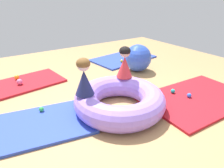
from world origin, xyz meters
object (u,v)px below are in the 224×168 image
at_px(play_ball_yellow, 122,61).
at_px(play_ball_teal, 173,91).
at_px(exercise_ball_large, 138,58).
at_px(inflatable_cushion, 120,100).
at_px(child_in_red, 125,62).
at_px(play_ball_orange, 17,77).
at_px(play_ball_pink, 20,82).
at_px(child_in_navy, 84,77).
at_px(play_ball_blue, 189,95).
at_px(play_ball_green, 41,109).

distance_m(play_ball_yellow, play_ball_teal, 1.85).
bearing_deg(play_ball_teal, exercise_ball_large, 78.13).
xyz_separation_m(inflatable_cushion, child_in_red, (0.35, 0.36, 0.42)).
distance_m(play_ball_orange, play_ball_pink, 0.28).
xyz_separation_m(inflatable_cushion, child_in_navy, (-0.47, 0.16, 0.42)).
bearing_deg(play_ball_blue, exercise_ball_large, 83.84).
bearing_deg(play_ball_blue, play_ball_pink, 136.87).
relative_size(child_in_navy, play_ball_teal, 6.82).
relative_size(inflatable_cushion, play_ball_yellow, 19.50).
distance_m(inflatable_cushion, play_ball_yellow, 2.16).
distance_m(child_in_red, child_in_navy, 0.84).
height_order(child_in_navy, play_ball_green, child_in_navy).
bearing_deg(exercise_ball_large, play_ball_teal, -101.87).
height_order(child_in_red, child_in_navy, child_in_navy).
height_order(play_ball_blue, exercise_ball_large, exercise_ball_large).
xyz_separation_m(play_ball_orange, play_ball_blue, (2.21, -2.35, -0.01)).
distance_m(inflatable_cushion, exercise_ball_large, 1.75).
height_order(play_ball_green, play_ball_teal, play_ball_teal).
height_order(inflatable_cushion, play_ball_yellow, inflatable_cushion).
relative_size(play_ball_teal, exercise_ball_large, 0.13).
distance_m(play_ball_teal, play_ball_pink, 2.79).
height_order(play_ball_teal, play_ball_pink, play_ball_pink).
bearing_deg(exercise_ball_large, play_ball_yellow, 91.50).
bearing_deg(child_in_navy, play_ball_yellow, 132.28).
height_order(child_in_red, play_ball_green, child_in_red).
bearing_deg(inflatable_cushion, play_ball_pink, 121.86).
bearing_deg(play_ball_yellow, play_ball_teal, -97.70).
height_order(child_in_navy, play_ball_blue, child_in_navy).
bearing_deg(exercise_ball_large, play_ball_pink, 166.58).
bearing_deg(play_ball_orange, play_ball_yellow, -6.42).
bearing_deg(child_in_red, play_ball_teal, 177.82).
bearing_deg(play_ball_teal, play_ball_blue, -68.38).
distance_m(child_in_red, play_ball_teal, 0.98).
height_order(child_in_navy, play_ball_teal, child_in_navy).
distance_m(inflatable_cushion, play_ball_orange, 2.26).
distance_m(play_ball_green, play_ball_yellow, 2.57).
relative_size(child_in_navy, play_ball_orange, 5.43).
xyz_separation_m(play_ball_blue, play_ball_pink, (-2.21, 2.07, 0.02)).
bearing_deg(play_ball_pink, play_ball_green, -86.49).
bearing_deg(play_ball_orange, play_ball_pink, -90.28).
bearing_deg(play_ball_teal, inflatable_cushion, 174.30).
bearing_deg(exercise_ball_large, child_in_red, -140.62).
xyz_separation_m(play_ball_orange, play_ball_teal, (2.11, -2.10, -0.01)).
xyz_separation_m(inflatable_cushion, play_ball_teal, (1.05, -0.10, -0.10)).
bearing_deg(play_ball_yellow, play_ball_blue, -94.04).
bearing_deg(child_in_red, inflatable_cushion, 77.08).
bearing_deg(play_ball_green, exercise_ball_large, 14.60).
relative_size(play_ball_yellow, play_ball_teal, 0.92).
bearing_deg(inflatable_cushion, exercise_ball_large, 41.23).
relative_size(play_ball_yellow, exercise_ball_large, 0.12).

